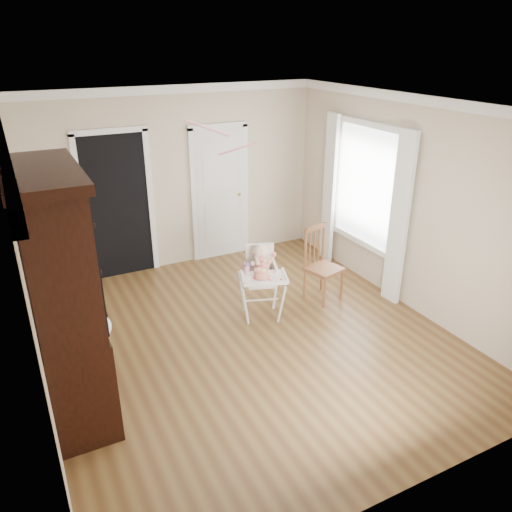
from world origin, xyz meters
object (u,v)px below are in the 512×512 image
high_chair (261,275)px  china_cabinet (63,299)px  sippy_cup (247,269)px  dining_chair (322,266)px  cake (261,273)px

high_chair → china_cabinet: china_cabinet is taller
sippy_cup → dining_chair: dining_chair is taller
china_cabinet → dining_chair: bearing=13.3°
cake → sippy_cup: (-0.11, 0.16, 0.02)m
sippy_cup → china_cabinet: 2.28m
high_chair → cake: (-0.10, -0.20, 0.13)m
cake → china_cabinet: (-2.25, -0.51, 0.46)m
cake → china_cabinet: china_cabinet is taller
high_chair → china_cabinet: 2.52m
cake → dining_chair: (1.07, 0.27, -0.25)m
sippy_cup → china_cabinet: (-2.13, -0.67, 0.44)m
high_chair → sippy_cup: size_ratio=5.63×
dining_chair → cake: bearing=179.5°
high_chair → dining_chair: 0.97m
cake → china_cabinet: 2.35m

